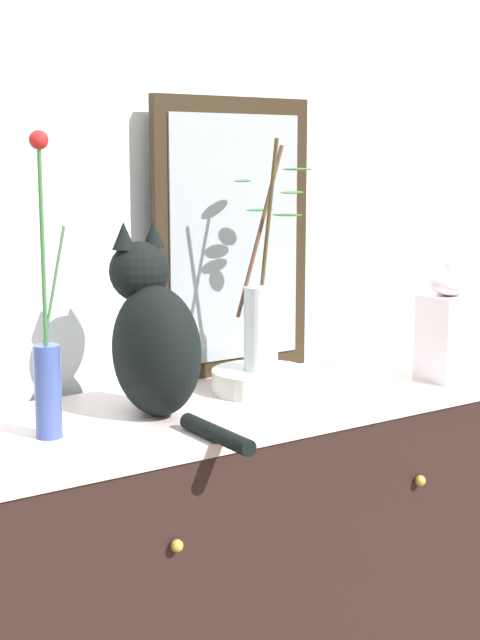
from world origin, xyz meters
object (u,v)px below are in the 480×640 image
at_px(vase_slim_green, 47,364).
at_px(mirror_leaning, 233,238).
at_px(sideboard, 240,569).
at_px(vase_glass_clear, 262,316).
at_px(bowl_porcelain, 261,381).
at_px(jar_lidded_porcelain, 447,327).
at_px(cat_sitting, 154,337).

bearing_deg(vase_slim_green, mirror_leaning, 23.14).
height_order(sideboard, vase_glass_clear, vase_glass_clear).
relative_size(bowl_porcelain, jar_lidded_porcelain, 0.78).
xyz_separation_m(cat_sitting, jar_lidded_porcelain, (0.73, -0.13, -0.03)).
relative_size(vase_glass_clear, jar_lidded_porcelain, 1.80).
bearing_deg(bowl_porcelain, vase_slim_green, -173.58).
bearing_deg(jar_lidded_porcelain, bowl_porcelain, 160.45).
xyz_separation_m(sideboard, bowl_porcelain, (0.08, 0.03, 0.43)).
distance_m(sideboard, mirror_leaning, 0.79).
relative_size(sideboard, vase_glass_clear, 2.71).
bearing_deg(sideboard, vase_glass_clear, 22.34).
xyz_separation_m(sideboard, vase_slim_green, (-0.46, -0.03, 0.55)).
xyz_separation_m(sideboard, jar_lidded_porcelain, (0.52, -0.12, 0.53)).
distance_m(mirror_leaning, bowl_porcelain, 0.37).
bearing_deg(jar_lidded_porcelain, vase_slim_green, 174.47).
relative_size(sideboard, mirror_leaning, 2.10).
height_order(cat_sitting, bowl_porcelain, cat_sitting).
xyz_separation_m(bowl_porcelain, jar_lidded_porcelain, (0.44, -0.16, 0.10)).
height_order(mirror_leaning, cat_sitting, mirror_leaning).
height_order(vase_slim_green, bowl_porcelain, vase_slim_green).
relative_size(vase_slim_green, bowl_porcelain, 2.57).
bearing_deg(mirror_leaning, sideboard, -120.16).
distance_m(cat_sitting, bowl_porcelain, 0.33).
distance_m(bowl_porcelain, jar_lidded_porcelain, 0.48).
xyz_separation_m(mirror_leaning, bowl_porcelain, (-0.05, -0.19, -0.31)).
relative_size(cat_sitting, vase_glass_clear, 0.90).
relative_size(mirror_leaning, jar_lidded_porcelain, 2.32).
bearing_deg(jar_lidded_porcelain, mirror_leaning, 138.09).
xyz_separation_m(cat_sitting, bowl_porcelain, (0.29, 0.03, -0.14)).
bearing_deg(cat_sitting, sideboard, -0.58).
bearing_deg(vase_slim_green, cat_sitting, 7.08).
distance_m(vase_slim_green, jar_lidded_porcelain, 0.99).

